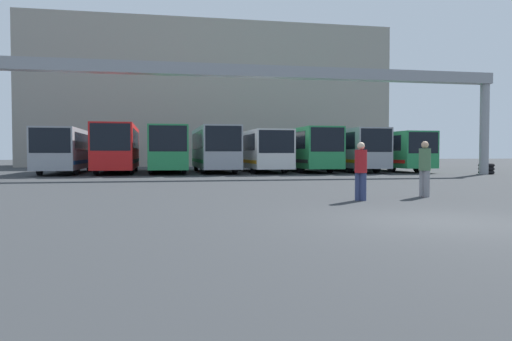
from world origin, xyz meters
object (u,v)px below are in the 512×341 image
object	(u,v)px
bus_slot_0	(66,148)
pedestrian_far_center	(425,167)
bus_slot_3	(214,147)
bus_slot_5	(302,147)
bus_slot_4	(260,149)
pedestrian_near_left	(361,170)
bus_slot_1	(117,146)
bus_slot_2	(166,147)
bus_slot_6	(348,148)
tire_stack	(486,169)
bus_slot_7	(384,149)

from	to	relation	value
bus_slot_0	pedestrian_far_center	world-z (taller)	bus_slot_0
bus_slot_3	bus_slot_0	bearing A→B (deg)	-179.98
bus_slot_5	pedestrian_far_center	bearing A→B (deg)	-96.26
bus_slot_4	pedestrian_near_left	world-z (taller)	bus_slot_4
bus_slot_0	bus_slot_5	xyz separation A→B (m)	(17.38, 0.52, 0.11)
bus_slot_4	pedestrian_far_center	xyz separation A→B (m)	(0.99, -21.94, -0.78)
bus_slot_0	pedestrian_far_center	xyz separation A→B (m)	(14.90, -22.11, -0.79)
bus_slot_1	pedestrian_far_center	world-z (taller)	bus_slot_1
bus_slot_5	pedestrian_near_left	xyz separation A→B (m)	(-5.06, -23.44, -0.93)
bus_slot_1	bus_slot_4	bearing A→B (deg)	-1.11
bus_slot_4	pedestrian_far_center	size ratio (longest dim) A/B	5.88
bus_slot_0	pedestrian_near_left	bearing A→B (deg)	-61.74
pedestrian_far_center	bus_slot_2	bearing A→B (deg)	178.83
bus_slot_3	bus_slot_2	bearing A→B (deg)	172.50
bus_slot_6	pedestrian_far_center	xyz separation A→B (m)	(-5.96, -21.82, -0.87)
bus_slot_3	tire_stack	world-z (taller)	bus_slot_3
bus_slot_2	tire_stack	world-z (taller)	bus_slot_2
bus_slot_0	bus_slot_3	world-z (taller)	bus_slot_3
bus_slot_1	bus_slot_4	xyz separation A→B (m)	(10.43, -0.20, -0.18)
bus_slot_6	bus_slot_5	bearing A→B (deg)	166.86
bus_slot_0	bus_slot_3	size ratio (longest dim) A/B	1.00
bus_slot_0	bus_slot_7	xyz separation A→B (m)	(24.33, 0.54, -0.04)
bus_slot_4	bus_slot_3	bearing A→B (deg)	177.18
bus_slot_2	bus_slot_5	distance (m)	10.43
bus_slot_4	tire_stack	world-z (taller)	bus_slot_4
bus_slot_5	bus_slot_2	bearing A→B (deg)	-179.67
bus_slot_3	pedestrian_near_left	bearing A→B (deg)	-85.28
bus_slot_2	pedestrian_near_left	bearing A→B (deg)	-77.07
bus_slot_4	pedestrian_near_left	xyz separation A→B (m)	(-1.58, -22.76, -0.81)
bus_slot_4	bus_slot_1	bearing A→B (deg)	178.89
bus_slot_0	bus_slot_5	distance (m)	17.39
pedestrian_far_center	bus_slot_4	bearing A→B (deg)	162.03
bus_slot_0	bus_slot_6	world-z (taller)	bus_slot_6
pedestrian_near_left	pedestrian_far_center	distance (m)	2.70
bus_slot_3	bus_slot_4	xyz separation A→B (m)	(3.48, -0.17, -0.13)
bus_slot_1	bus_slot_2	xyz separation A→B (m)	(3.48, 0.43, -0.05)
bus_slot_5	pedestrian_near_left	bearing A→B (deg)	-102.17
bus_slot_2	bus_slot_6	size ratio (longest dim) A/B	1.14
bus_slot_2	bus_slot_7	world-z (taller)	bus_slot_2
bus_slot_4	bus_slot_6	xyz separation A→B (m)	(6.95, -0.12, 0.09)
bus_slot_3	bus_slot_7	world-z (taller)	bus_slot_3
bus_slot_2	pedestrian_near_left	distance (m)	24.01
bus_slot_2	bus_slot_5	size ratio (longest dim) A/B	0.99
bus_slot_1	bus_slot_2	bearing A→B (deg)	7.00
bus_slot_7	bus_slot_6	bearing A→B (deg)	-166.61
bus_slot_3	pedestrian_near_left	distance (m)	23.03
bus_slot_7	pedestrian_near_left	bearing A→B (deg)	-117.11
bus_slot_0	pedestrian_far_center	bearing A→B (deg)	-56.03
pedestrian_far_center	tire_stack	bearing A→B (deg)	118.21
pedestrian_far_center	bus_slot_5	bearing A→B (deg)	153.18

